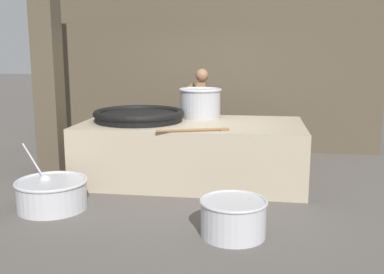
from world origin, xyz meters
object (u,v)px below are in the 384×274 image
cook (201,111)px  prep_bowl_vegetables (52,193)px  prep_bowl_meat (233,216)px  giant_wok_near (139,115)px  stock_pot (200,102)px

cook → prep_bowl_vegetables: cook is taller
cook → prep_bowl_meat: size_ratio=2.25×
cook → prep_bowl_meat: (0.79, -3.42, -0.69)m
giant_wok_near → stock_pot: 1.05m
prep_bowl_meat → giant_wok_near: bearing=127.4°
stock_pot → cook: (-0.08, 0.80, -0.26)m
cook → prep_bowl_meat: 3.57m
cook → prep_bowl_meat: bearing=99.7°
giant_wok_near → cook: (0.82, 1.31, -0.09)m
giant_wok_near → prep_bowl_vegetables: 1.92m
giant_wok_near → prep_bowl_meat: size_ratio=1.89×
prep_bowl_vegetables → prep_bowl_meat: size_ratio=1.42×
giant_wok_near → stock_pot: bearing=29.3°
giant_wok_near → prep_bowl_vegetables: bearing=-115.3°
giant_wok_near → prep_bowl_vegetables: (-0.75, -1.58, -0.79)m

